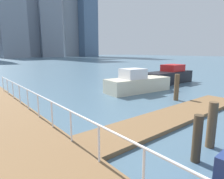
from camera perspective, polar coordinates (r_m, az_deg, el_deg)
ground_plane at (r=18.65m, az=-20.01°, el=0.04°), size 300.00×300.00×0.00m
floating_dock at (r=10.51m, az=17.49°, el=-7.53°), size 12.01×2.00×0.18m
boardwalk_railing at (r=5.89m, az=-8.47°, el=-10.11°), size 0.06×23.90×1.08m
dock_piling_0 at (r=6.59m, az=23.76°, el=-13.13°), size 0.28×0.28×1.50m
dock_piling_3 at (r=14.18m, az=18.48°, el=0.61°), size 0.33×0.33×1.84m
dock_piling_5 at (r=7.73m, az=27.29°, el=-9.27°), size 0.31×0.31×1.65m
moored_boat_0 at (r=16.57m, az=7.40°, el=1.88°), size 5.92×2.59×1.98m
moored_boat_4 at (r=21.87m, az=16.41°, el=3.84°), size 6.35×2.25×1.98m
skyline_tower_3 at (r=117.87m, az=-27.32°, el=15.96°), size 14.00×9.84×31.72m
skyline_tower_5 at (r=134.42m, az=-18.02°, el=20.76°), size 14.10×10.01×54.39m
skyline_tower_6 at (r=151.18m, az=-12.72°, el=24.38°), size 13.30×9.34×77.73m
skyline_tower_7 at (r=147.31m, az=-7.01°, el=20.40°), size 13.06×8.13×54.97m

